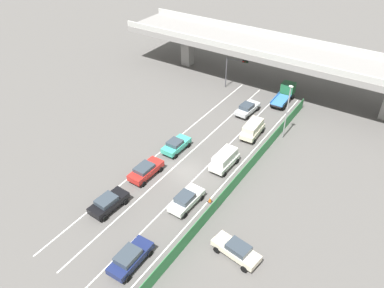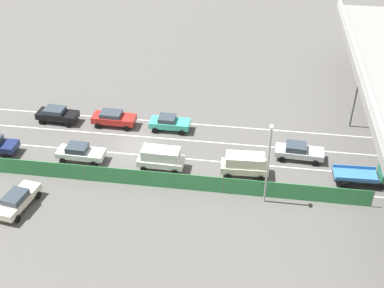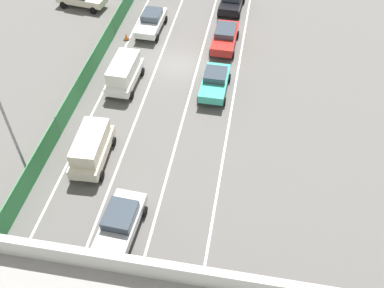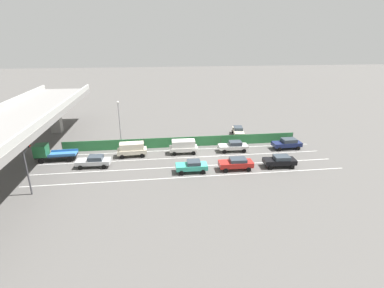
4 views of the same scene
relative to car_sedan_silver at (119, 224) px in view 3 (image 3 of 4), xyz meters
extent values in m
plane|color=#565451|center=(-0.02, -16.07, -0.89)|extent=(300.00, 300.00, 0.00)
cube|color=silver|center=(-4.89, -13.04, -0.88)|extent=(0.14, 42.05, 0.01)
cube|color=silver|center=(-1.64, -13.04, -0.88)|extent=(0.14, 42.05, 0.01)
cube|color=silver|center=(1.61, -13.04, -0.88)|extent=(0.14, 42.05, 0.01)
cube|color=silver|center=(4.86, -13.04, -0.88)|extent=(0.14, 42.05, 0.01)
cube|color=#B2B2AD|center=(-0.02, 5.46, 6.25)|extent=(54.08, 0.30, 0.90)
cube|color=#338447|center=(6.26, -13.04, -0.04)|extent=(0.06, 38.05, 1.69)
cylinder|color=#4C514C|center=(6.26, -19.38, -0.04)|extent=(0.10, 0.10, 1.69)
cylinder|color=#4C514C|center=(6.26, -6.70, -0.04)|extent=(0.10, 0.10, 1.69)
cube|color=#B7BABC|center=(0.00, 0.09, -0.12)|extent=(2.05, 4.70, 0.57)
cube|color=#333D47|center=(-0.01, -0.28, 0.45)|extent=(1.70, 2.02, 0.56)
cylinder|color=black|center=(-0.82, 1.71, -0.57)|extent=(0.25, 0.65, 0.64)
cylinder|color=black|center=(0.99, 1.61, -0.57)|extent=(0.25, 0.65, 0.64)
cylinder|color=black|center=(-0.98, -1.42, -0.57)|extent=(0.25, 0.65, 0.64)
cylinder|color=black|center=(0.83, -1.52, -0.57)|extent=(0.25, 0.65, 0.64)
cube|color=silver|center=(3.24, -20.72, -0.12)|extent=(1.89, 4.61, 0.57)
cube|color=#333D47|center=(3.23, -21.03, 0.46)|extent=(1.61, 1.97, 0.58)
cylinder|color=black|center=(2.40, -19.14, -0.57)|extent=(0.24, 0.65, 0.64)
cylinder|color=black|center=(4.17, -19.19, -0.57)|extent=(0.24, 0.65, 0.64)
cylinder|color=black|center=(2.32, -22.24, -0.57)|extent=(0.24, 0.65, 0.64)
cylinder|color=black|center=(4.08, -22.29, -0.57)|extent=(0.24, 0.65, 0.64)
cube|color=teal|center=(-3.39, -13.24, -0.09)|extent=(1.88, 4.22, 0.62)
cube|color=#333D47|center=(-3.40, -13.53, 0.46)|extent=(1.63, 1.75, 0.48)
cylinder|color=black|center=(-4.29, -11.80, -0.57)|extent=(0.23, 0.64, 0.64)
cylinder|color=black|center=(-2.46, -11.82, -0.57)|extent=(0.23, 0.64, 0.64)
cylinder|color=black|center=(-4.33, -14.65, -0.57)|extent=(0.23, 0.64, 0.64)
cylinder|color=black|center=(-2.49, -14.67, -0.57)|extent=(0.23, 0.64, 0.64)
cube|color=black|center=(-3.29, -25.58, -0.08)|extent=(2.09, 4.48, 0.66)
cylinder|color=black|center=(-4.13, -24.04, -0.57)|extent=(0.26, 0.65, 0.64)
cylinder|color=black|center=(-2.29, -24.15, -0.57)|extent=(0.26, 0.65, 0.64)
cylinder|color=black|center=(-4.30, -27.02, -0.57)|extent=(0.26, 0.65, 0.64)
cube|color=beige|center=(3.25, -5.00, -0.07)|extent=(2.04, 4.43, 0.67)
cube|color=beige|center=(3.25, -5.00, 0.75)|extent=(1.78, 3.63, 0.97)
cylinder|color=black|center=(2.27, -3.56, -0.57)|extent=(0.25, 0.65, 0.64)
cylinder|color=black|center=(4.11, -3.48, -0.57)|extent=(0.25, 0.65, 0.64)
cylinder|color=black|center=(2.40, -6.51, -0.57)|extent=(0.25, 0.65, 0.64)
cylinder|color=black|center=(4.24, -6.43, -0.57)|extent=(0.25, 0.65, 0.64)
cube|color=red|center=(-3.40, -19.30, -0.06)|extent=(1.91, 4.63, 0.69)
cube|color=#333D47|center=(-3.41, -19.58, 0.51)|extent=(1.65, 2.24, 0.45)
cylinder|color=black|center=(-4.28, -17.72, -0.57)|extent=(0.23, 0.64, 0.64)
cylinder|color=black|center=(-2.46, -17.76, -0.57)|extent=(0.23, 0.64, 0.64)
cylinder|color=black|center=(-4.34, -20.85, -0.57)|extent=(0.23, 0.64, 0.64)
cylinder|color=black|center=(-2.52, -20.89, -0.57)|extent=(0.23, 0.64, 0.64)
cube|color=silver|center=(3.40, -12.84, -0.10)|extent=(1.94, 4.36, 0.61)
cube|color=silver|center=(3.40, -12.84, 0.73)|extent=(1.70, 3.57, 1.04)
cylinder|color=black|center=(2.51, -11.35, -0.57)|extent=(0.23, 0.64, 0.64)
cylinder|color=black|center=(4.35, -11.39, -0.57)|extent=(0.23, 0.64, 0.64)
cylinder|color=black|center=(2.44, -14.28, -0.57)|extent=(0.23, 0.64, 0.64)
cylinder|color=black|center=(4.28, -14.32, -0.57)|extent=(0.23, 0.64, 0.64)
cylinder|color=black|center=(4.15, 3.97, -0.49)|extent=(0.29, 0.81, 0.80)
cylinder|color=black|center=(9.03, -24.28, -0.57)|extent=(0.67, 0.31, 0.64)
cylinder|color=black|center=(9.28, -22.60, -0.57)|extent=(0.67, 0.31, 0.64)
cylinder|color=black|center=(12.39, -23.07, -0.57)|extent=(0.67, 0.31, 0.64)
cylinder|color=gray|center=(6.85, -3.07, 2.84)|extent=(0.16, 0.16, 7.45)
cone|color=orange|center=(5.04, -18.88, -0.58)|extent=(0.36, 0.36, 0.62)
cube|color=black|center=(5.04, -18.88, -0.87)|extent=(0.47, 0.47, 0.03)
camera|label=1|loc=(19.75, -44.67, 27.95)|focal=35.42mm
camera|label=2|loc=(40.11, -4.55, 27.13)|focal=46.16mm
camera|label=3|loc=(-6.23, 12.67, 20.26)|focal=41.38mm
camera|label=4|loc=(-38.04, -8.81, 15.96)|focal=26.88mm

